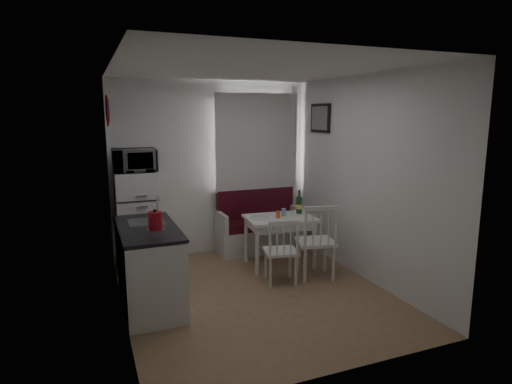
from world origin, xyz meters
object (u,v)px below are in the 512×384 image
(chair_left, at_px, (284,244))
(kettle, at_px, (155,221))
(fridge, at_px, (137,220))
(kitchen_counter, at_px, (149,265))
(microwave, at_px, (134,160))
(wine_bottle, at_px, (299,202))
(bench, at_px, (259,230))
(chair_right, at_px, (320,234))
(dining_table, at_px, (280,222))

(chair_left, distance_m, kettle, 1.66)
(fridge, bearing_deg, kitchen_counter, -90.90)
(chair_left, bearing_deg, microwave, 154.69)
(microwave, relative_size, wine_bottle, 1.62)
(kitchen_counter, height_order, microwave, microwave)
(bench, height_order, wine_bottle, wine_bottle)
(bench, relative_size, kettle, 5.64)
(chair_right, height_order, fridge, fridge)
(fridge, xyz_separation_m, kettle, (0.03, -1.50, 0.34))
(fridge, distance_m, kettle, 1.54)
(microwave, distance_m, wine_bottle, 2.35)
(chair_left, relative_size, microwave, 0.85)
(dining_table, xyz_separation_m, wine_bottle, (0.35, 0.10, 0.25))
(kitchen_counter, relative_size, dining_table, 1.33)
(kitchen_counter, distance_m, bench, 2.32)
(wine_bottle, bearing_deg, chair_right, -97.38)
(dining_table, relative_size, chair_left, 2.10)
(kitchen_counter, xyz_separation_m, wine_bottle, (2.23, 0.70, 0.42))
(chair_left, height_order, wine_bottle, wine_bottle)
(microwave, distance_m, kettle, 1.53)
(chair_left, xyz_separation_m, microwave, (-1.61, 1.25, 0.98))
(kitchen_counter, xyz_separation_m, chair_right, (2.13, -0.07, 0.16))
(kettle, relative_size, wine_bottle, 0.69)
(chair_right, bearing_deg, chair_left, -168.93)
(fridge, relative_size, wine_bottle, 3.95)
(bench, distance_m, microwave, 2.21)
(chair_right, distance_m, microwave, 2.62)
(dining_table, height_order, fridge, fridge)
(fridge, relative_size, kettle, 5.75)
(microwave, bearing_deg, kitchen_counter, -90.94)
(chair_left, relative_size, kettle, 2.00)
(dining_table, relative_size, wine_bottle, 2.89)
(wine_bottle, bearing_deg, chair_left, -128.39)
(fridge, bearing_deg, microwave, -90.00)
(kitchen_counter, xyz_separation_m, microwave, (0.02, 1.19, 1.05))
(wine_bottle, bearing_deg, kettle, -156.34)
(dining_table, bearing_deg, chair_left, -105.75)
(dining_table, bearing_deg, chair_right, -64.52)
(kettle, bearing_deg, wine_bottle, 23.66)
(kitchen_counter, bearing_deg, chair_left, -2.02)
(wine_bottle, bearing_deg, fridge, 166.13)
(dining_table, bearing_deg, bench, 95.05)
(dining_table, bearing_deg, wine_bottle, 21.02)
(chair_right, relative_size, fridge, 0.41)
(kitchen_counter, bearing_deg, microwave, 89.06)
(dining_table, distance_m, kettle, 2.05)
(dining_table, xyz_separation_m, kettle, (-1.83, -0.85, 0.39))
(chair_left, bearing_deg, bench, 92.58)
(bench, xyz_separation_m, wine_bottle, (0.35, -0.66, 0.56))
(dining_table, xyz_separation_m, fridge, (-1.86, 0.64, 0.05))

